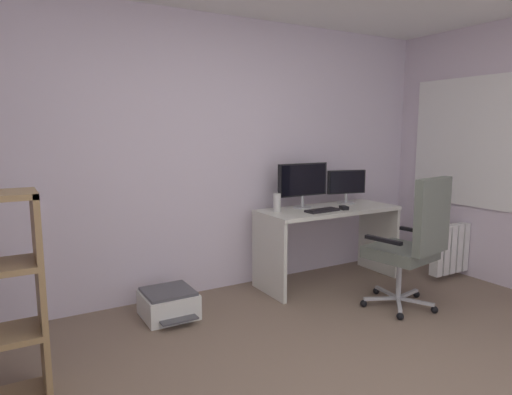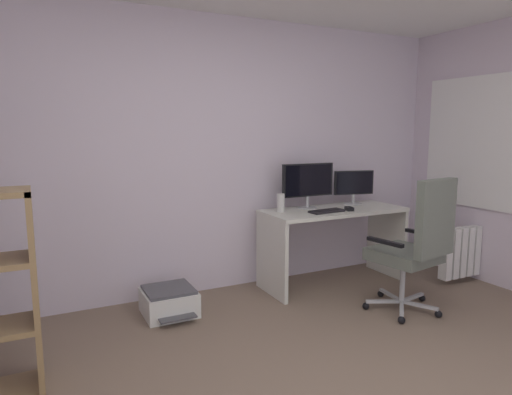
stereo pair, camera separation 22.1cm
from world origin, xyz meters
name	(u,v)px [view 1 (the left image)]	position (x,y,z in m)	size (l,w,h in m)	color
wall_back	(189,157)	(0.00, 2.36, 1.26)	(5.32, 0.10, 2.52)	silver
window_pane	(473,142)	(2.66, 1.38, 1.38)	(0.01, 1.28, 1.21)	white
window_frame	(472,142)	(2.65, 1.38, 1.38)	(0.02, 1.36, 1.29)	white
desk	(328,228)	(1.27, 1.92, 0.55)	(1.40, 0.57, 0.75)	silver
monitor_main	(303,181)	(1.05, 2.05, 1.01)	(0.56, 0.18, 0.44)	#B2B5B7
monitor_secondary	(346,184)	(1.61, 2.06, 0.95)	(0.42, 0.18, 0.34)	#B2B5B7
keyboard	(322,210)	(1.10, 1.80, 0.76)	(0.34, 0.13, 0.02)	black
computer_mouse	(344,208)	(1.34, 1.78, 0.77)	(0.06, 0.10, 0.03)	black
desktop_speaker	(277,203)	(0.73, 2.01, 0.83)	(0.07, 0.07, 0.17)	silver
office_chair	(413,241)	(1.42, 1.01, 0.60)	(0.63, 0.66, 1.13)	#B7BABC
printer	(169,303)	(-0.38, 1.90, 0.11)	(0.41, 0.49, 0.22)	white
radiator	(459,247)	(2.56, 1.38, 0.31)	(0.78, 0.10, 0.50)	white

